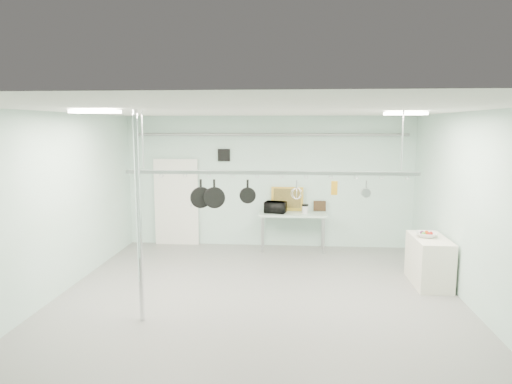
# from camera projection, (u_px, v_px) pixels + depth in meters

# --- Properties ---
(floor) EXTENTS (8.00, 8.00, 0.00)m
(floor) POSITION_uv_depth(u_px,v_px,m) (256.00, 308.00, 7.47)
(floor) COLOR gray
(floor) RESTS_ON ground
(ceiling) EXTENTS (7.00, 8.00, 0.02)m
(ceiling) POSITION_uv_depth(u_px,v_px,m) (256.00, 111.00, 7.01)
(ceiling) COLOR silver
(ceiling) RESTS_ON back_wall
(back_wall) EXTENTS (7.00, 0.02, 3.20)m
(back_wall) POSITION_uv_depth(u_px,v_px,m) (269.00, 182.00, 11.18)
(back_wall) COLOR silver
(back_wall) RESTS_ON floor
(right_wall) EXTENTS (0.02, 8.00, 3.20)m
(right_wall) POSITION_uv_depth(u_px,v_px,m) (483.00, 216.00, 6.97)
(right_wall) COLOR silver
(right_wall) RESTS_ON floor
(door) EXTENTS (1.10, 0.10, 2.20)m
(door) POSITION_uv_depth(u_px,v_px,m) (177.00, 203.00, 11.39)
(door) COLOR silver
(door) RESTS_ON floor
(wall_vent) EXTENTS (0.30, 0.04, 0.30)m
(wall_vent) POSITION_uv_depth(u_px,v_px,m) (224.00, 155.00, 11.15)
(wall_vent) COLOR black
(wall_vent) RESTS_ON back_wall
(conduit_pipe) EXTENTS (6.60, 0.07, 0.07)m
(conduit_pipe) POSITION_uv_depth(u_px,v_px,m) (269.00, 135.00, 10.92)
(conduit_pipe) COLOR gray
(conduit_pipe) RESTS_ON back_wall
(chrome_pole) EXTENTS (0.08, 0.08, 3.20)m
(chrome_pole) POSITION_uv_depth(u_px,v_px,m) (139.00, 218.00, 6.78)
(chrome_pole) COLOR silver
(chrome_pole) RESTS_ON floor
(prep_table) EXTENTS (1.60, 0.70, 0.91)m
(prep_table) POSITION_uv_depth(u_px,v_px,m) (293.00, 216.00, 10.86)
(prep_table) COLOR #A1BEAE
(prep_table) RESTS_ON floor
(side_cabinet) EXTENTS (0.60, 1.20, 0.90)m
(side_cabinet) POSITION_uv_depth(u_px,v_px,m) (429.00, 261.00, 8.54)
(side_cabinet) COLOR silver
(side_cabinet) RESTS_ON floor
(pot_rack) EXTENTS (4.80, 0.06, 1.00)m
(pot_rack) POSITION_uv_depth(u_px,v_px,m) (269.00, 171.00, 7.43)
(pot_rack) COLOR #B7B7BC
(pot_rack) RESTS_ON ceiling
(light_panel_left) EXTENTS (0.65, 0.30, 0.05)m
(light_panel_left) POSITION_uv_depth(u_px,v_px,m) (95.00, 111.00, 6.40)
(light_panel_left) COLOR white
(light_panel_left) RESTS_ON ceiling
(light_panel_right) EXTENTS (0.65, 0.30, 0.05)m
(light_panel_right) POSITION_uv_depth(u_px,v_px,m) (405.00, 113.00, 7.42)
(light_panel_right) COLOR white
(light_panel_right) RESTS_ON ceiling
(microwave) EXTENTS (0.55, 0.43, 0.27)m
(microwave) POSITION_uv_depth(u_px,v_px,m) (275.00, 207.00, 10.84)
(microwave) COLOR black
(microwave) RESTS_ON prep_table
(coffee_canister) EXTENTS (0.18, 0.18, 0.18)m
(coffee_canister) POSITION_uv_depth(u_px,v_px,m) (305.00, 210.00, 10.76)
(coffee_canister) COLOR silver
(coffee_canister) RESTS_ON prep_table
(painting_large) EXTENTS (0.79, 0.18, 0.58)m
(painting_large) POSITION_uv_depth(u_px,v_px,m) (287.00, 199.00, 11.11)
(painting_large) COLOR gold
(painting_large) RESTS_ON prep_table
(painting_small) EXTENTS (0.30, 0.09, 0.25)m
(painting_small) POSITION_uv_depth(u_px,v_px,m) (320.00, 206.00, 11.07)
(painting_small) COLOR #2F1F10
(painting_small) RESTS_ON prep_table
(fruit_bowl) EXTENTS (0.47, 0.47, 0.09)m
(fruit_bowl) POSITION_uv_depth(u_px,v_px,m) (426.00, 235.00, 8.51)
(fruit_bowl) COLOR silver
(fruit_bowl) RESTS_ON side_cabinet
(skillet_left) EXTENTS (0.35, 0.18, 0.47)m
(skillet_left) POSITION_uv_depth(u_px,v_px,m) (201.00, 193.00, 7.57)
(skillet_left) COLOR black
(skillet_left) RESTS_ON pot_rack
(skillet_mid) EXTENTS (0.36, 0.10, 0.49)m
(skillet_mid) POSITION_uv_depth(u_px,v_px,m) (214.00, 194.00, 7.56)
(skillet_mid) COLOR black
(skillet_mid) RESTS_ON pot_rack
(skillet_right) EXTENTS (0.27, 0.08, 0.37)m
(skillet_right) POSITION_uv_depth(u_px,v_px,m) (248.00, 191.00, 7.51)
(skillet_right) COLOR black
(skillet_right) RESTS_ON pot_rack
(whisk) EXTENTS (0.24, 0.24, 0.32)m
(whisk) POSITION_uv_depth(u_px,v_px,m) (297.00, 190.00, 7.44)
(whisk) COLOR #ACACB0
(whisk) RESTS_ON pot_rack
(grater) EXTENTS (0.10, 0.06, 0.25)m
(grater) POSITION_uv_depth(u_px,v_px,m) (334.00, 188.00, 7.39)
(grater) COLOR yellow
(grater) RESTS_ON pot_rack
(saucepan) EXTENTS (0.17, 0.12, 0.26)m
(saucepan) POSITION_uv_depth(u_px,v_px,m) (366.00, 189.00, 7.35)
(saucepan) COLOR #B3B2B6
(saucepan) RESTS_ON pot_rack
(fruit_cluster) EXTENTS (0.24, 0.24, 0.09)m
(fruit_cluster) POSITION_uv_depth(u_px,v_px,m) (426.00, 233.00, 8.50)
(fruit_cluster) COLOR #A1150E
(fruit_cluster) RESTS_ON fruit_bowl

